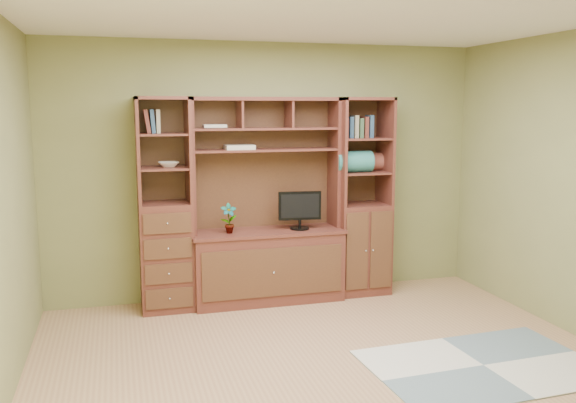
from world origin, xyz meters
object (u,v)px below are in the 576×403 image
object	(u,v)px
left_tower	(165,205)
right_tower	(361,197)
center_hutch	(267,201)
monitor	(300,203)

from	to	relation	value
left_tower	right_tower	xyz separation A→B (m)	(2.02, 0.00, 0.00)
left_tower	center_hutch	bearing A→B (deg)	-2.29
center_hutch	left_tower	world-z (taller)	same
left_tower	right_tower	size ratio (longest dim) A/B	1.00
center_hutch	right_tower	world-z (taller)	same
center_hutch	left_tower	distance (m)	1.00
left_tower	monitor	size ratio (longest dim) A/B	3.86
center_hutch	right_tower	bearing A→B (deg)	2.23
right_tower	monitor	xyz separation A→B (m)	(-0.70, -0.07, -0.03)
center_hutch	monitor	size ratio (longest dim) A/B	3.86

